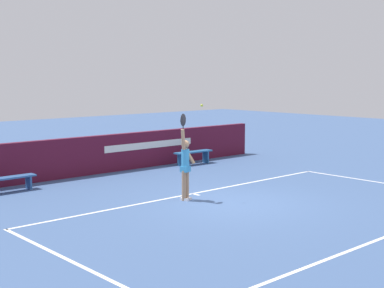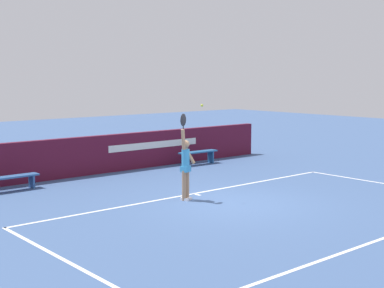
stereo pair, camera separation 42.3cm
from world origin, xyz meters
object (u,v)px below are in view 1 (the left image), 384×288
object	(u,v)px
courtside_bench_far	(11,180)
tennis_ball	(202,105)
tennis_player	(185,165)
courtside_bench_near	(193,154)

from	to	relation	value
courtside_bench_far	tennis_ball	bearing A→B (deg)	-53.62
tennis_player	courtside_bench_far	distance (m)	5.29
tennis_ball	courtside_bench_far	size ratio (longest dim) A/B	0.05
tennis_ball	courtside_bench_near	distance (m)	6.54
tennis_player	courtside_bench_near	world-z (taller)	tennis_player
tennis_ball	courtside_bench_far	bearing A→B (deg)	126.38
tennis_ball	courtside_bench_near	bearing A→B (deg)	49.81
tennis_ball	courtside_bench_near	world-z (taller)	tennis_ball
courtside_bench_near	courtside_bench_far	distance (m)	7.35
courtside_bench_near	courtside_bench_far	world-z (taller)	courtside_bench_near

